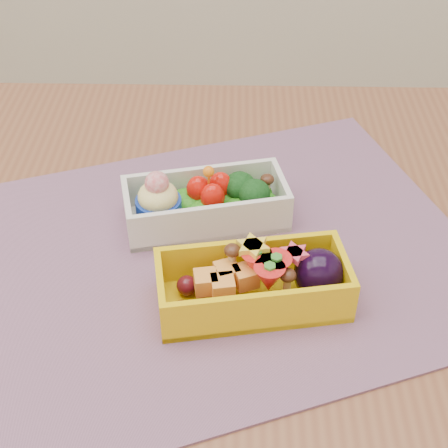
{
  "coord_description": "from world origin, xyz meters",
  "views": [
    {
      "loc": [
        0.02,
        -0.46,
        1.21
      ],
      "look_at": [
        0.01,
        0.04,
        0.79
      ],
      "focal_mm": 53.0,
      "sensor_mm": 36.0,
      "label": 1
    }
  ],
  "objects_px": {
    "placemat": "(217,256)",
    "bento_white": "(205,203)",
    "bento_yellow": "(257,283)",
    "table": "(217,345)"
  },
  "relations": [
    {
      "from": "placemat",
      "to": "bento_yellow",
      "type": "distance_m",
      "value": 0.08
    },
    {
      "from": "bento_yellow",
      "to": "bento_white",
      "type": "bearing_deg",
      "value": 104.44
    },
    {
      "from": "bento_white",
      "to": "placemat",
      "type": "bearing_deg",
      "value": -88.66
    },
    {
      "from": "table",
      "to": "bento_white",
      "type": "distance_m",
      "value": 0.15
    },
    {
      "from": "placemat",
      "to": "bento_white",
      "type": "xyz_separation_m",
      "value": [
        -0.01,
        0.06,
        0.03
      ]
    },
    {
      "from": "bento_yellow",
      "to": "table",
      "type": "bearing_deg",
      "value": 131.1
    },
    {
      "from": "table",
      "to": "bento_yellow",
      "type": "xyz_separation_m",
      "value": [
        0.04,
        -0.03,
        0.13
      ]
    },
    {
      "from": "placemat",
      "to": "bento_white",
      "type": "relative_size",
      "value": 2.8
    },
    {
      "from": "table",
      "to": "bento_yellow",
      "type": "bearing_deg",
      "value": -39.28
    },
    {
      "from": "table",
      "to": "placemat",
      "type": "relative_size",
      "value": 2.33
    }
  ]
}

